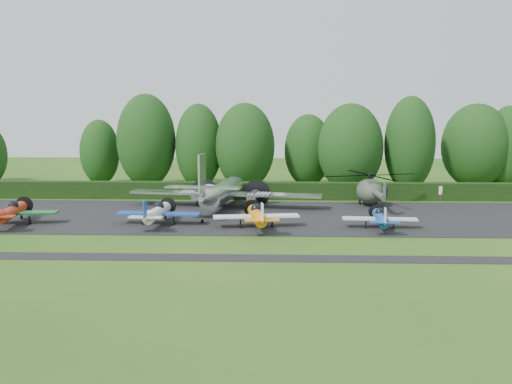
{
  "coord_description": "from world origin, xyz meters",
  "views": [
    {
      "loc": [
        7.28,
        -44.65,
        10.18
      ],
      "look_at": [
        5.29,
        9.35,
        2.5
      ],
      "focal_mm": 40.0,
      "sensor_mm": 36.0,
      "label": 1
    }
  ],
  "objects_px": {
    "light_plane_red": "(11,212)",
    "sign_board": "(428,191)",
    "transport_plane": "(222,192)",
    "light_plane_blue": "(380,218)",
    "light_plane_orange": "(257,215)",
    "helicopter": "(370,189)",
    "light_plane_white": "(157,212)"
  },
  "relations": [
    {
      "from": "transport_plane",
      "to": "light_plane_blue",
      "type": "height_order",
      "value": "transport_plane"
    },
    {
      "from": "light_plane_red",
      "to": "light_plane_white",
      "type": "relative_size",
      "value": 1.03
    },
    {
      "from": "light_plane_white",
      "to": "sign_board",
      "type": "bearing_deg",
      "value": 25.41
    },
    {
      "from": "transport_plane",
      "to": "light_plane_orange",
      "type": "bearing_deg",
      "value": -76.3
    },
    {
      "from": "light_plane_orange",
      "to": "sign_board",
      "type": "distance_m",
      "value": 25.13
    },
    {
      "from": "light_plane_red",
      "to": "sign_board",
      "type": "height_order",
      "value": "light_plane_red"
    },
    {
      "from": "light_plane_white",
      "to": "light_plane_blue",
      "type": "height_order",
      "value": "light_plane_white"
    },
    {
      "from": "helicopter",
      "to": "sign_board",
      "type": "xyz_separation_m",
      "value": [
        7.28,
        3.87,
        -0.68
      ]
    },
    {
      "from": "light_plane_orange",
      "to": "helicopter",
      "type": "distance_m",
      "value": 17.19
    },
    {
      "from": "light_plane_orange",
      "to": "light_plane_blue",
      "type": "height_order",
      "value": "light_plane_orange"
    },
    {
      "from": "transport_plane",
      "to": "helicopter",
      "type": "bearing_deg",
      "value": 1.8
    },
    {
      "from": "transport_plane",
      "to": "helicopter",
      "type": "height_order",
      "value": "transport_plane"
    },
    {
      "from": "light_plane_red",
      "to": "light_plane_blue",
      "type": "xyz_separation_m",
      "value": [
        32.71,
        -0.54,
        -0.22
      ]
    },
    {
      "from": "sign_board",
      "to": "light_plane_white",
      "type": "bearing_deg",
      "value": -164.24
    },
    {
      "from": "light_plane_white",
      "to": "helicopter",
      "type": "distance_m",
      "value": 23.71
    },
    {
      "from": "light_plane_orange",
      "to": "light_plane_blue",
      "type": "relative_size",
      "value": 1.17
    },
    {
      "from": "transport_plane",
      "to": "light_plane_red",
      "type": "relative_size",
      "value": 2.51
    },
    {
      "from": "transport_plane",
      "to": "light_plane_red",
      "type": "distance_m",
      "value": 20.27
    },
    {
      "from": "light_plane_red",
      "to": "helicopter",
      "type": "relative_size",
      "value": 0.65
    },
    {
      "from": "light_plane_orange",
      "to": "light_plane_blue",
      "type": "bearing_deg",
      "value": 9.05
    },
    {
      "from": "light_plane_blue",
      "to": "helicopter",
      "type": "xyz_separation_m",
      "value": [
        1.07,
        12.47,
        0.82
      ]
    },
    {
      "from": "light_plane_red",
      "to": "light_plane_orange",
      "type": "distance_m",
      "value": 22.03
    },
    {
      "from": "transport_plane",
      "to": "light_plane_orange",
      "type": "height_order",
      "value": "transport_plane"
    },
    {
      "from": "light_plane_red",
      "to": "light_plane_orange",
      "type": "relative_size",
      "value": 1.03
    },
    {
      "from": "transport_plane",
      "to": "light_plane_orange",
      "type": "xyz_separation_m",
      "value": [
        3.94,
        -9.72,
        -0.63
      ]
    },
    {
      "from": "transport_plane",
      "to": "light_plane_blue",
      "type": "relative_size",
      "value": 3.04
    },
    {
      "from": "transport_plane",
      "to": "light_plane_red",
      "type": "bearing_deg",
      "value": -161.61
    },
    {
      "from": "light_plane_blue",
      "to": "sign_board",
      "type": "height_order",
      "value": "light_plane_blue"
    },
    {
      "from": "light_plane_red",
      "to": "sign_board",
      "type": "bearing_deg",
      "value": 29.1
    },
    {
      "from": "transport_plane",
      "to": "helicopter",
      "type": "distance_m",
      "value": 15.94
    },
    {
      "from": "transport_plane",
      "to": "light_plane_blue",
      "type": "bearing_deg",
      "value": -41.81
    },
    {
      "from": "transport_plane",
      "to": "light_plane_white",
      "type": "distance_m",
      "value": 10.08
    }
  ]
}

